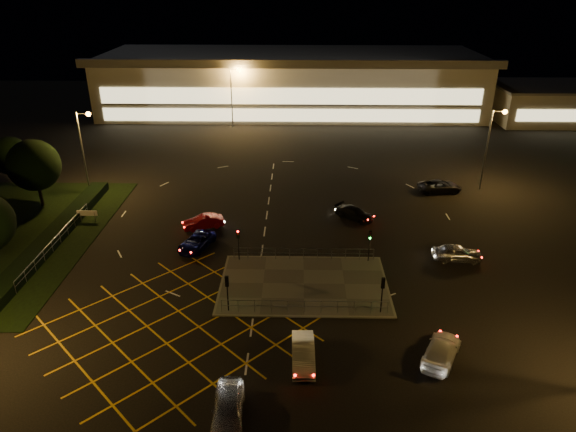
{
  "coord_description": "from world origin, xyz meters",
  "views": [
    {
      "loc": [
        1.38,
        -39.41,
        24.23
      ],
      "look_at": [
        0.44,
        7.59,
        2.0
      ],
      "focal_mm": 32.0,
      "sensor_mm": 36.0,
      "label": 1
    }
  ],
  "objects_px": {
    "car_right_silver": "(457,253)",
    "car_far_dkgrey": "(354,213)",
    "signal_se": "(383,288)",
    "car_east_grey": "(440,186)",
    "signal_ne": "(370,239)",
    "signal_sw": "(227,286)",
    "car_circ_red": "(203,222)",
    "car_near_silver": "(228,407)",
    "signal_nw": "(238,238)",
    "car_queue_white": "(303,353)",
    "car_left_blue": "(197,242)",
    "car_approach_white": "(441,351)"
  },
  "relations": [
    {
      "from": "car_right_silver",
      "to": "car_far_dkgrey",
      "type": "bearing_deg",
      "value": 47.87
    },
    {
      "from": "signal_se",
      "to": "car_east_grey",
      "type": "xyz_separation_m",
      "value": [
        10.77,
        25.13,
        -1.64
      ]
    },
    {
      "from": "signal_ne",
      "to": "car_east_grey",
      "type": "bearing_deg",
      "value": 57.87
    },
    {
      "from": "signal_sw",
      "to": "car_circ_red",
      "type": "height_order",
      "value": "signal_sw"
    },
    {
      "from": "signal_sw",
      "to": "car_near_silver",
      "type": "height_order",
      "value": "signal_sw"
    },
    {
      "from": "car_near_silver",
      "to": "car_right_silver",
      "type": "distance_m",
      "value": 26.94
    },
    {
      "from": "signal_sw",
      "to": "signal_se",
      "type": "height_order",
      "value": "same"
    },
    {
      "from": "car_circ_red",
      "to": "car_east_grey",
      "type": "xyz_separation_m",
      "value": [
        27.23,
        10.42,
        0.03
      ]
    },
    {
      "from": "signal_se",
      "to": "car_near_silver",
      "type": "relative_size",
      "value": 0.68
    },
    {
      "from": "signal_nw",
      "to": "car_queue_white",
      "type": "relative_size",
      "value": 0.72
    },
    {
      "from": "signal_nw",
      "to": "car_near_silver",
      "type": "xyz_separation_m",
      "value": [
        1.33,
        -18.64,
        -1.58
      ]
    },
    {
      "from": "car_left_blue",
      "to": "signal_sw",
      "type": "bearing_deg",
      "value": -47.86
    },
    {
      "from": "car_circ_red",
      "to": "car_east_grey",
      "type": "height_order",
      "value": "car_east_grey"
    },
    {
      "from": "signal_sw",
      "to": "signal_nw",
      "type": "xyz_separation_m",
      "value": [
        0.0,
        7.99,
        0.0
      ]
    },
    {
      "from": "car_east_grey",
      "to": "car_near_silver",
      "type": "bearing_deg",
      "value": 141.3
    },
    {
      "from": "car_left_blue",
      "to": "car_east_grey",
      "type": "height_order",
      "value": "car_east_grey"
    },
    {
      "from": "car_circ_red",
      "to": "car_approach_white",
      "type": "bearing_deg",
      "value": 24.92
    },
    {
      "from": "signal_ne",
      "to": "car_near_silver",
      "type": "xyz_separation_m",
      "value": [
        -10.67,
        -18.64,
        -1.58
      ]
    },
    {
      "from": "car_left_blue",
      "to": "car_queue_white",
      "type": "bearing_deg",
      "value": -38.27
    },
    {
      "from": "signal_sw",
      "to": "signal_ne",
      "type": "xyz_separation_m",
      "value": [
        12.0,
        7.99,
        0.0
      ]
    },
    {
      "from": "car_near_silver",
      "to": "car_left_blue",
      "type": "bearing_deg",
      "value": 102.47
    },
    {
      "from": "signal_sw",
      "to": "car_circ_red",
      "type": "distance_m",
      "value": 15.46
    },
    {
      "from": "signal_ne",
      "to": "car_far_dkgrey",
      "type": "distance_m",
      "value": 9.53
    },
    {
      "from": "signal_sw",
      "to": "car_left_blue",
      "type": "relative_size",
      "value": 0.67
    },
    {
      "from": "car_queue_white",
      "to": "car_right_silver",
      "type": "xyz_separation_m",
      "value": [
        14.4,
        14.21,
        0.04
      ]
    },
    {
      "from": "car_left_blue",
      "to": "car_circ_red",
      "type": "relative_size",
      "value": 1.11
    },
    {
      "from": "car_right_silver",
      "to": "car_east_grey",
      "type": "distance_m",
      "value": 16.81
    },
    {
      "from": "car_far_dkgrey",
      "to": "car_approach_white",
      "type": "bearing_deg",
      "value": -131.22
    },
    {
      "from": "car_east_grey",
      "to": "car_left_blue",
      "type": "bearing_deg",
      "value": 110.74
    },
    {
      "from": "car_left_blue",
      "to": "car_right_silver",
      "type": "relative_size",
      "value": 1.05
    },
    {
      "from": "signal_sw",
      "to": "car_left_blue",
      "type": "distance_m",
      "value": 11.39
    },
    {
      "from": "car_circ_red",
      "to": "car_left_blue",
      "type": "bearing_deg",
      "value": -19.18
    },
    {
      "from": "car_near_silver",
      "to": "car_queue_white",
      "type": "relative_size",
      "value": 1.06
    },
    {
      "from": "car_right_silver",
      "to": "signal_ne",
      "type": "bearing_deg",
      "value": 97.06
    },
    {
      "from": "car_left_blue",
      "to": "car_approach_white",
      "type": "xyz_separation_m",
      "value": [
        19.81,
        -15.58,
        0.05
      ]
    },
    {
      "from": "car_approach_white",
      "to": "signal_sw",
      "type": "bearing_deg",
      "value": 9.28
    },
    {
      "from": "signal_ne",
      "to": "car_far_dkgrey",
      "type": "height_order",
      "value": "signal_ne"
    },
    {
      "from": "signal_nw",
      "to": "signal_se",
      "type": "bearing_deg",
      "value": -33.65
    },
    {
      "from": "car_near_silver",
      "to": "car_circ_red",
      "type": "height_order",
      "value": "car_near_silver"
    },
    {
      "from": "car_circ_red",
      "to": "car_far_dkgrey",
      "type": "bearing_deg",
      "value": 79.32
    },
    {
      "from": "car_queue_white",
      "to": "car_far_dkgrey",
      "type": "relative_size",
      "value": 0.99
    },
    {
      "from": "signal_nw",
      "to": "car_circ_red",
      "type": "height_order",
      "value": "signal_nw"
    },
    {
      "from": "car_right_silver",
      "to": "car_circ_red",
      "type": "height_order",
      "value": "car_right_silver"
    },
    {
      "from": "car_left_blue",
      "to": "car_circ_red",
      "type": "distance_m",
      "value": 4.35
    },
    {
      "from": "signal_se",
      "to": "car_left_blue",
      "type": "distance_m",
      "value": 19.48
    },
    {
      "from": "signal_ne",
      "to": "car_circ_red",
      "type": "bearing_deg",
      "value": 157.78
    },
    {
      "from": "signal_nw",
      "to": "car_far_dkgrey",
      "type": "height_order",
      "value": "signal_nw"
    },
    {
      "from": "car_east_grey",
      "to": "car_right_silver",
      "type": "bearing_deg",
      "value": 163.67
    },
    {
      "from": "signal_se",
      "to": "car_right_silver",
      "type": "distance_m",
      "value": 11.97
    },
    {
      "from": "car_near_silver",
      "to": "car_east_grey",
      "type": "height_order",
      "value": "car_near_silver"
    }
  ]
}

